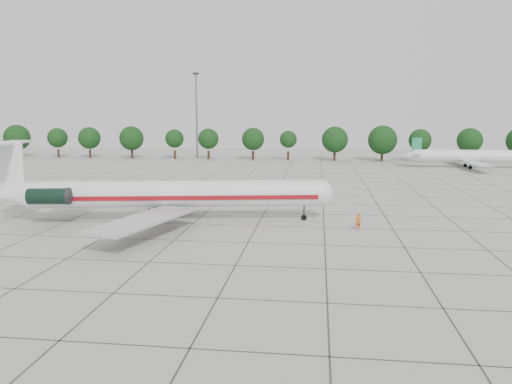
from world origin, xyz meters
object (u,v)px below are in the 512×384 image
floodlight_mast (196,110)px  ground_crew (358,221)px  bg_airliner_d (472,156)px  main_airliner (157,194)px

floodlight_mast → ground_crew: bearing=-65.6°
bg_airliner_d → floodlight_mast: bearing=163.5°
ground_crew → floodlight_mast: bearing=-88.8°
main_airliner → bg_airliner_d: bearing=40.6°
ground_crew → bg_airliner_d: (32.76, 70.35, 1.94)m
ground_crew → bg_airliner_d: 77.63m
main_airliner → ground_crew: size_ratio=21.76×
ground_crew → bg_airliner_d: bg_airliner_d is taller
bg_airliner_d → floodlight_mast: 78.68m
ground_crew → floodlight_mast: size_ratio=0.08×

